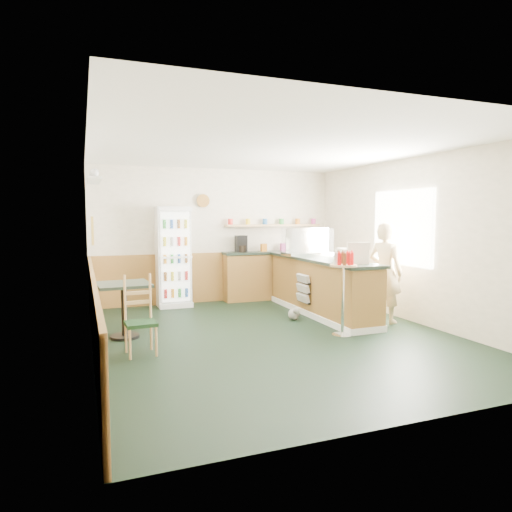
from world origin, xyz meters
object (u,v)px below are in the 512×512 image
cafe_table (124,299)px  cafe_chair (140,313)px  condiment_stand (343,279)px  drinks_fridge (173,257)px  display_case (307,242)px  cash_register (352,256)px  shopkeeper (385,272)px

cafe_table → cafe_chair: bearing=-81.4°
cafe_table → condiment_stand: bearing=-18.8°
drinks_fridge → display_case: 2.58m
display_case → cafe_table: 3.59m
display_case → condiment_stand: size_ratio=0.73×
condiment_stand → cafe_table: size_ratio=1.54×
drinks_fridge → condiment_stand: (1.88, -3.08, -0.12)m
drinks_fridge → cash_register: (2.30, -2.65, 0.16)m
display_case → cafe_chair: 3.78m
shopkeeper → cafe_table: bearing=61.3°
shopkeeper → cafe_chair: (-3.98, -0.32, -0.30)m
cafe_chair → cash_register: bearing=0.8°
cash_register → shopkeeper: 0.77m
drinks_fridge → cafe_table: 2.38m
display_case → cafe_chair: size_ratio=0.88×
condiment_stand → display_case: bearing=77.9°
display_case → shopkeeper: 1.65m
cash_register → cafe_chair: size_ratio=0.42×
shopkeeper → cafe_chair: shopkeeper is taller
cafe_table → drinks_fridge: bearing=62.0°
cash_register → cafe_chair: 3.34m
shopkeeper → condiment_stand: size_ratio=1.35×
display_case → shopkeeper: (0.70, -1.42, -0.44)m
shopkeeper → cafe_chair: bearing=72.8°
cafe_chair → drinks_fridge: bearing=67.9°
cash_register → cafe_table: bearing=-177.0°
drinks_fridge → display_case: bearing=-26.4°
shopkeeper → cafe_table: (-4.10, 0.50, -0.26)m
shopkeeper → cash_register: bearing=75.0°
display_case → condiment_stand: (-0.42, -1.94, -0.42)m
cafe_table → cafe_chair: size_ratio=0.79×
cash_register → cafe_table: (-3.40, 0.58, -0.57)m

